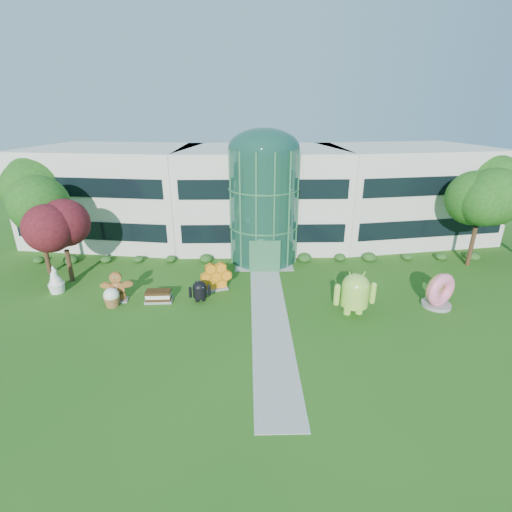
{
  "coord_description": "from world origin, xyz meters",
  "views": [
    {
      "loc": [
        -1.4,
        -19.73,
        12.79
      ],
      "look_at": [
        -0.8,
        6.0,
        2.6
      ],
      "focal_mm": 26.0,
      "sensor_mm": 36.0,
      "label": 1
    }
  ],
  "objects_px": {
    "donut": "(439,290)",
    "gingerbread": "(117,286)",
    "android_black": "(200,290)",
    "android_green": "(355,291)"
  },
  "relations": [
    {
      "from": "donut",
      "to": "gingerbread",
      "type": "relative_size",
      "value": 1.02
    },
    {
      "from": "android_black",
      "to": "donut",
      "type": "bearing_deg",
      "value": -17.33
    },
    {
      "from": "android_green",
      "to": "gingerbread",
      "type": "distance_m",
      "value": 16.49
    },
    {
      "from": "android_green",
      "to": "gingerbread",
      "type": "height_order",
      "value": "android_green"
    },
    {
      "from": "android_green",
      "to": "donut",
      "type": "relative_size",
      "value": 1.33
    },
    {
      "from": "android_black",
      "to": "gingerbread",
      "type": "height_order",
      "value": "gingerbread"
    },
    {
      "from": "gingerbread",
      "to": "android_black",
      "type": "bearing_deg",
      "value": -8.87
    },
    {
      "from": "android_green",
      "to": "android_black",
      "type": "bearing_deg",
      "value": 165.49
    },
    {
      "from": "android_green",
      "to": "android_black",
      "type": "height_order",
      "value": "android_green"
    },
    {
      "from": "donut",
      "to": "android_green",
      "type": "bearing_deg",
      "value": 162.3
    }
  ]
}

